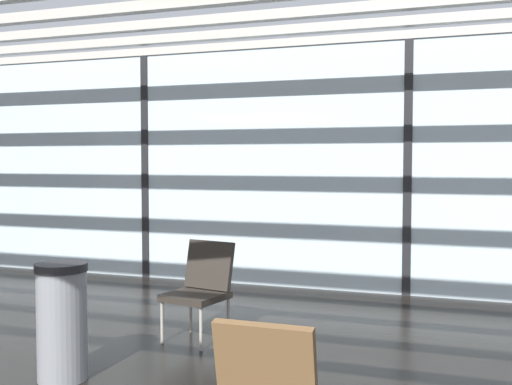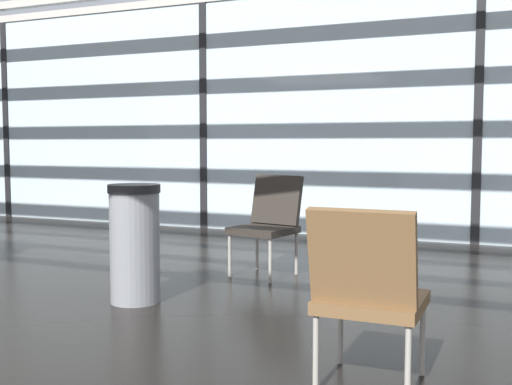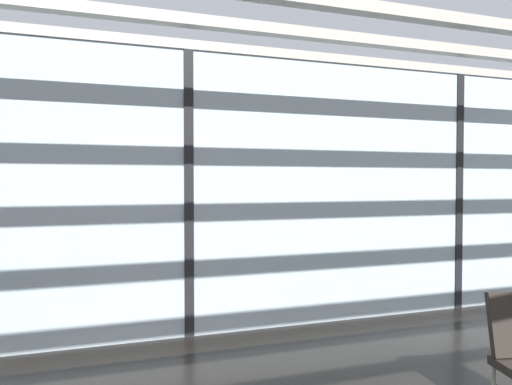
% 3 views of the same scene
% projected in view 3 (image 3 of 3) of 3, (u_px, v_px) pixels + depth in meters
% --- Properties ---
extents(glass_curtain_wall, '(14.00, 0.08, 3.02)m').
position_uv_depth(glass_curtain_wall, '(188.00, 194.00, 4.71)').
color(glass_curtain_wall, silver).
rests_on(glass_curtain_wall, ground).
extents(window_mullion_1, '(0.10, 0.12, 3.02)m').
position_uv_depth(window_mullion_1, '(188.00, 194.00, 4.71)').
color(window_mullion_1, black).
rests_on(window_mullion_1, ground).
extents(window_mullion_2, '(0.10, 0.12, 3.02)m').
position_uv_depth(window_mullion_2, '(457.00, 192.00, 5.78)').
color(window_mullion_2, black).
rests_on(window_mullion_2, ground).
extents(parked_airplane, '(13.75, 4.04, 4.04)m').
position_uv_depth(parked_airplane, '(126.00, 164.00, 9.96)').
color(parked_airplane, '#B2BCD6').
rests_on(parked_airplane, ground).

